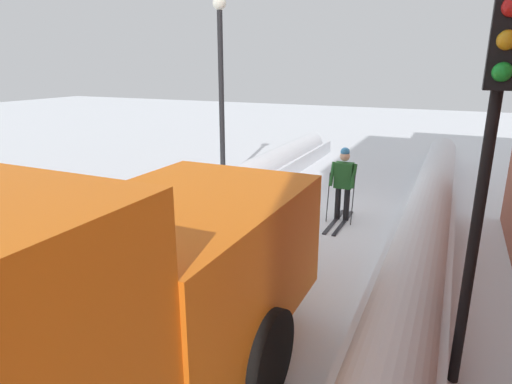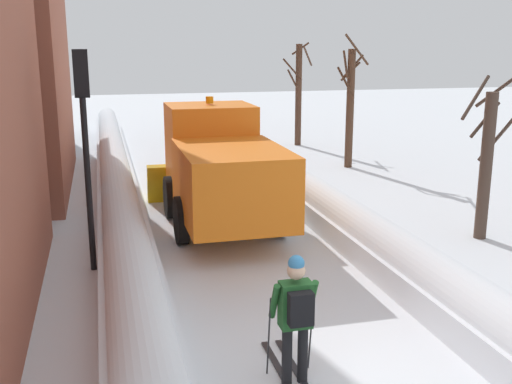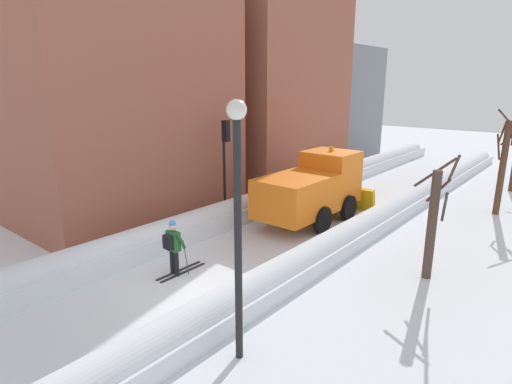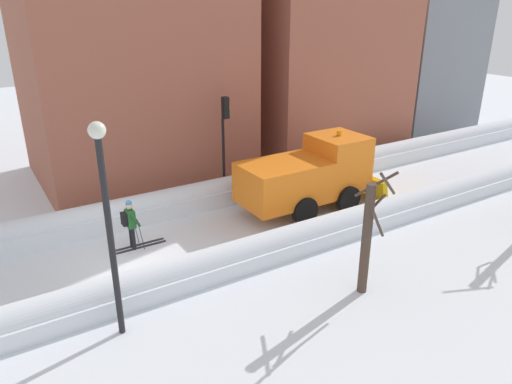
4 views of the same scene
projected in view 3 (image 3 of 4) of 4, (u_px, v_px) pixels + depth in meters
name	position (u px, v px, depth m)	size (l,w,h in m)	color
ground_plane	(341.00, 208.00, 20.07)	(80.00, 80.00, 0.00)	white
snowbank_left	(298.00, 190.00, 21.51)	(1.10, 36.00, 1.10)	white
snowbank_right	(393.00, 210.00, 18.41)	(1.10, 36.00, 0.97)	white
building_brick_near	(111.00, 94.00, 18.58)	(8.04, 9.34, 10.81)	#9E5642
building_brick_mid	(258.00, 38.00, 25.53)	(8.49, 8.94, 17.12)	#9E5642
building_concrete_far	(330.00, 102.00, 33.42)	(6.31, 6.61, 8.70)	gray
plow_truck	(314.00, 188.00, 17.95)	(3.20, 5.98, 3.12)	orange
skier	(173.00, 245.00, 12.87)	(0.62, 1.80, 1.81)	black
traffic_light_pole	(226.00, 151.00, 17.81)	(0.28, 0.42, 4.34)	black
street_lamp	(238.00, 205.00, 8.32)	(0.40, 0.40, 5.58)	black
bare_tree_near	(433.00, 221.00, 12.51)	(1.36, 1.16, 3.98)	#48362C
bare_tree_mid	(503.00, 165.00, 18.65)	(1.00, 1.00, 4.80)	#503424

